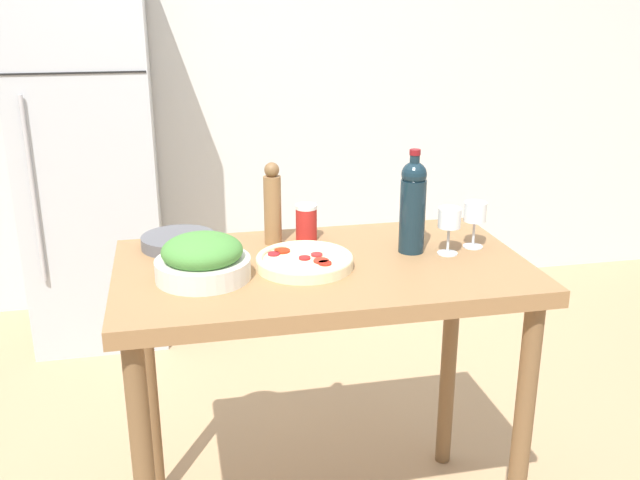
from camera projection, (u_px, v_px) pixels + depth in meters
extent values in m
cube|color=silver|center=(241.00, 70.00, 3.88)|extent=(6.40, 0.06, 2.60)
cube|color=#B7BCC1|center=(89.00, 153.00, 3.50)|extent=(0.63, 0.64, 1.89)
cube|color=black|center=(72.00, 73.00, 3.07)|extent=(0.62, 0.01, 0.01)
cylinder|color=#B2B2B7|center=(33.00, 192.00, 3.17)|extent=(0.02, 0.02, 0.85)
cube|color=olive|center=(322.00, 271.00, 2.06)|extent=(1.18, 0.67, 0.05)
cylinder|color=brown|center=(521.00, 443.00, 2.06)|extent=(0.06, 0.06, 0.90)
cylinder|color=brown|center=(149.00, 386.00, 2.37)|extent=(0.06, 0.06, 0.90)
cylinder|color=brown|center=(449.00, 354.00, 2.58)|extent=(0.06, 0.06, 0.90)
cylinder|color=#142833|center=(412.00, 216.00, 2.12)|extent=(0.08, 0.08, 0.22)
sphere|color=#142833|center=(414.00, 174.00, 2.08)|extent=(0.08, 0.08, 0.08)
cylinder|color=#142833|center=(415.00, 165.00, 2.07)|extent=(0.03, 0.03, 0.06)
cylinder|color=maroon|center=(415.00, 152.00, 2.05)|extent=(0.03, 0.03, 0.02)
cylinder|color=silver|center=(448.00, 253.00, 2.13)|extent=(0.06, 0.06, 0.00)
cylinder|color=silver|center=(448.00, 240.00, 2.11)|extent=(0.01, 0.01, 0.08)
cylinder|color=white|center=(450.00, 218.00, 2.09)|extent=(0.07, 0.07, 0.06)
cylinder|color=maroon|center=(449.00, 226.00, 2.10)|extent=(0.06, 0.06, 0.01)
cylinder|color=silver|center=(473.00, 246.00, 2.19)|extent=(0.06, 0.06, 0.00)
cylinder|color=silver|center=(474.00, 233.00, 2.17)|extent=(0.01, 0.01, 0.08)
cylinder|color=white|center=(475.00, 212.00, 2.15)|extent=(0.07, 0.07, 0.06)
cylinder|color=maroon|center=(475.00, 220.00, 2.16)|extent=(0.06, 0.06, 0.01)
cylinder|color=olive|center=(273.00, 210.00, 2.19)|extent=(0.05, 0.05, 0.21)
sphere|color=brown|center=(272.00, 170.00, 2.15)|extent=(0.05, 0.05, 0.05)
cylinder|color=silver|center=(203.00, 269.00, 1.94)|extent=(0.26, 0.26, 0.06)
ellipsoid|color=#478438|center=(202.00, 251.00, 1.92)|extent=(0.22, 0.22, 0.09)
cylinder|color=beige|center=(305.00, 263.00, 2.02)|extent=(0.28, 0.28, 0.03)
torus|color=beige|center=(305.00, 258.00, 2.02)|extent=(0.28, 0.28, 0.02)
cylinder|color=red|center=(325.00, 263.00, 1.98)|extent=(0.04, 0.04, 0.01)
cylinder|color=red|center=(321.00, 261.00, 1.99)|extent=(0.04, 0.04, 0.01)
cylinder|color=red|center=(282.00, 251.00, 2.07)|extent=(0.05, 0.05, 0.01)
cylinder|color=#A81D23|center=(274.00, 254.00, 2.05)|extent=(0.03, 0.03, 0.01)
cylinder|color=red|center=(317.00, 255.00, 2.04)|extent=(0.03, 0.03, 0.01)
cylinder|color=#AA1C1C|center=(305.00, 258.00, 2.02)|extent=(0.03, 0.03, 0.01)
cylinder|color=#B2231E|center=(306.00, 224.00, 2.24)|extent=(0.07, 0.07, 0.10)
cylinder|color=white|center=(306.00, 207.00, 2.22)|extent=(0.07, 0.07, 0.01)
cylinder|color=#56565B|center=(179.00, 241.00, 2.19)|extent=(0.23, 0.23, 0.04)
cylinder|color=#2F2F32|center=(179.00, 240.00, 2.18)|extent=(0.19, 0.19, 0.03)
cube|color=#56565B|center=(189.00, 257.00, 2.02)|extent=(0.04, 0.14, 0.02)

